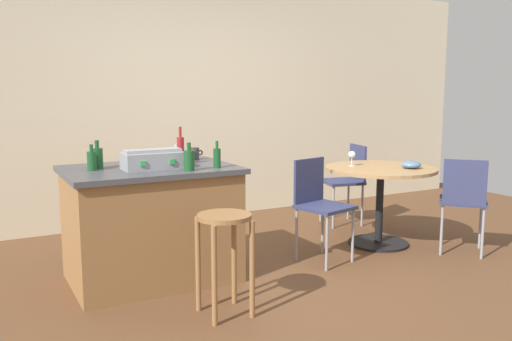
% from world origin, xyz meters
% --- Properties ---
extents(ground_plane, '(8.80, 8.80, 0.00)m').
position_xyz_m(ground_plane, '(0.00, 0.00, 0.00)').
color(ground_plane, brown).
extents(back_wall, '(8.00, 0.10, 2.70)m').
position_xyz_m(back_wall, '(0.00, 2.32, 1.35)').
color(back_wall, beige).
rests_on(back_wall, ground_plane).
extents(kitchen_island, '(1.28, 0.90, 0.89)m').
position_xyz_m(kitchen_island, '(-0.98, 0.53, 0.45)').
color(kitchen_island, olive).
rests_on(kitchen_island, ground_plane).
extents(wooden_stool, '(0.36, 0.36, 0.68)m').
position_xyz_m(wooden_stool, '(-0.77, -0.35, 0.50)').
color(wooden_stool, olive).
rests_on(wooden_stool, ground_plane).
extents(dining_table, '(1.04, 1.04, 0.75)m').
position_xyz_m(dining_table, '(1.22, 0.43, 0.57)').
color(dining_table, black).
rests_on(dining_table, ground_plane).
extents(folding_chair_near, '(0.48, 0.48, 0.88)m').
position_xyz_m(folding_chair_near, '(0.44, 0.31, 0.53)').
color(folding_chair_near, navy).
rests_on(folding_chair_near, ground_plane).
extents(folding_chair_far, '(0.57, 0.57, 0.87)m').
position_xyz_m(folding_chair_far, '(1.67, -0.16, 0.52)').
color(folding_chair_far, navy).
rests_on(folding_chair_far, ground_plane).
extents(folding_chair_left, '(0.47, 0.47, 0.87)m').
position_xyz_m(folding_chair_left, '(1.46, 1.24, 0.52)').
color(folding_chair_left, navy).
rests_on(folding_chair_left, ground_plane).
extents(toolbox, '(0.44, 0.24, 0.15)m').
position_xyz_m(toolbox, '(-0.99, 0.43, 0.96)').
color(toolbox, gray).
rests_on(toolbox, kitchen_island).
extents(bottle_0, '(0.08, 0.08, 0.21)m').
position_xyz_m(bottle_0, '(-1.35, 0.65, 0.97)').
color(bottle_0, '#194C23').
rests_on(bottle_0, kitchen_island).
extents(bottle_1, '(0.08, 0.08, 0.21)m').
position_xyz_m(bottle_1, '(-0.78, 0.22, 0.97)').
color(bottle_1, '#194C23').
rests_on(bottle_1, kitchen_island).
extents(bottle_2, '(0.06, 0.06, 0.20)m').
position_xyz_m(bottle_2, '(-0.54, 0.26, 0.97)').
color(bottle_2, '#194C23').
rests_on(bottle_2, kitchen_island).
extents(bottle_3, '(0.06, 0.06, 0.30)m').
position_xyz_m(bottle_3, '(-0.72, 0.57, 1.00)').
color(bottle_3, maroon).
rests_on(bottle_3, kitchen_island).
extents(bottle_4, '(0.07, 0.07, 0.19)m').
position_xyz_m(bottle_4, '(-1.41, 0.57, 0.96)').
color(bottle_4, '#194C23').
rests_on(bottle_4, kitchen_island).
extents(bottle_5, '(0.07, 0.07, 0.20)m').
position_xyz_m(bottle_5, '(-0.69, 0.69, 0.96)').
color(bottle_5, '#B7B2AD').
rests_on(bottle_5, kitchen_island).
extents(cup_0, '(0.12, 0.09, 0.10)m').
position_xyz_m(cup_0, '(-0.52, 0.78, 0.94)').
color(cup_0, '#383838').
rests_on(cup_0, kitchen_island).
extents(cup_1, '(0.12, 0.09, 0.11)m').
position_xyz_m(cup_1, '(-0.69, 0.83, 0.94)').
color(cup_1, '#4C7099').
rests_on(cup_1, kitchen_island).
extents(wine_glass, '(0.07, 0.07, 0.14)m').
position_xyz_m(wine_glass, '(1.03, 0.63, 0.85)').
color(wine_glass, silver).
rests_on(wine_glass, dining_table).
extents(serving_bowl, '(0.18, 0.18, 0.07)m').
position_xyz_m(serving_bowl, '(1.42, 0.24, 0.78)').
color(serving_bowl, '#4C7099').
rests_on(serving_bowl, dining_table).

